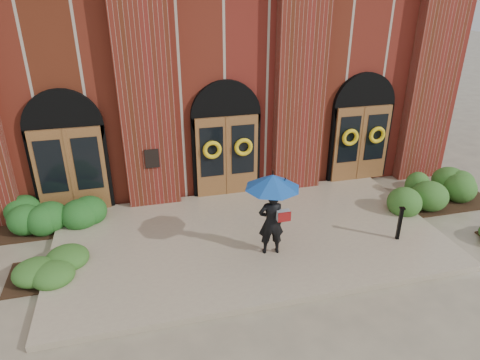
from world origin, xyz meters
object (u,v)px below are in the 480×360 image
object	(u,v)px
man_with_umbrella	(272,199)
hedge_wall_right	(439,191)
hedge_wall_left	(48,215)
metal_post	(400,223)

from	to	relation	value
man_with_umbrella	hedge_wall_right	world-z (taller)	man_with_umbrella
hedge_wall_left	metal_post	bearing A→B (deg)	-19.66
hedge_wall_right	hedge_wall_left	bearing A→B (deg)	172.78
hedge_wall_left	hedge_wall_right	distance (m)	11.49
hedge_wall_right	metal_post	bearing A→B (deg)	-145.60
metal_post	hedge_wall_left	xyz separation A→B (m)	(-8.87, 3.17, -0.25)
man_with_umbrella	metal_post	distance (m)	3.53
hedge_wall_left	man_with_umbrella	bearing A→B (deg)	-27.85
hedge_wall_left	hedge_wall_right	size ratio (longest dim) A/B	0.93
metal_post	hedge_wall_left	bearing A→B (deg)	160.34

